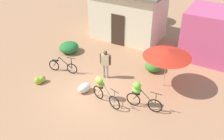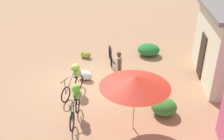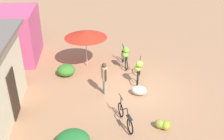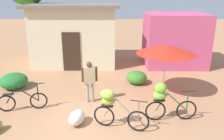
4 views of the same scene
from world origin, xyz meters
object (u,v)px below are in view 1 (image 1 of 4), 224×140
(bicycle_leftmost, at_px, (63,66))
(bicycle_near_pile, at_px, (102,88))
(produce_sack, at_px, (84,88))
(banana_pile_on_ground, at_px, (40,80))
(person_vendor, at_px, (105,62))
(bicycle_center_loaded, at_px, (140,93))
(building_low, at_px, (128,13))
(market_umbrella, at_px, (167,53))
(shop_pink, at_px, (214,35))

(bicycle_leftmost, relative_size, bicycle_near_pile, 0.99)
(bicycle_leftmost, bearing_deg, bicycle_near_pile, -18.93)
(produce_sack, bearing_deg, banana_pile_on_ground, -168.01)
(produce_sack, distance_m, person_vendor, 1.73)
(banana_pile_on_ground, relative_size, produce_sack, 0.99)
(bicycle_center_loaded, distance_m, person_vendor, 2.76)
(bicycle_center_loaded, bearing_deg, building_low, 120.47)
(bicycle_leftmost, relative_size, bicycle_center_loaded, 0.99)
(building_low, height_order, bicycle_near_pile, building_low)
(banana_pile_on_ground, bearing_deg, market_umbrella, 27.37)
(bicycle_leftmost, bearing_deg, person_vendor, 16.12)
(banana_pile_on_ground, bearing_deg, building_low, 79.39)
(bicycle_center_loaded, xyz_separation_m, produce_sack, (-2.71, -0.29, -0.51))
(bicycle_near_pile, height_order, bicycle_center_loaded, bicycle_center_loaded)
(shop_pink, distance_m, bicycle_near_pile, 7.48)
(bicycle_leftmost, height_order, bicycle_center_loaded, bicycle_center_loaded)
(building_low, xyz_separation_m, shop_pink, (5.49, -0.15, -0.26))
(bicycle_leftmost, bearing_deg, produce_sack, -24.44)
(market_umbrella, xyz_separation_m, banana_pile_on_ground, (-5.47, -2.83, -1.66))
(bicycle_near_pile, height_order, person_vendor, person_vendor)
(bicycle_near_pile, distance_m, produce_sack, 1.23)
(banana_pile_on_ground, relative_size, person_vendor, 0.45)
(market_umbrella, height_order, bicycle_near_pile, market_umbrella)
(building_low, xyz_separation_m, person_vendor, (1.28, -5.09, -0.71))
(market_umbrella, distance_m, banana_pile_on_ground, 6.37)
(building_low, bearing_deg, bicycle_near_pile, -72.59)
(market_umbrella, relative_size, banana_pile_on_ground, 3.23)
(bicycle_center_loaded, bearing_deg, person_vendor, 152.77)
(bicycle_center_loaded, distance_m, produce_sack, 2.77)
(building_low, xyz_separation_m, banana_pile_on_ground, (-1.34, -7.14, -1.49))
(bicycle_near_pile, bearing_deg, bicycle_leftmost, 161.07)
(person_vendor, bearing_deg, bicycle_near_pile, -63.64)
(shop_pink, bearing_deg, banana_pile_on_ground, -134.32)
(bicycle_center_loaded, xyz_separation_m, person_vendor, (-2.45, 1.26, 0.22))
(bicycle_leftmost, distance_m, person_vendor, 2.42)
(shop_pink, distance_m, banana_pile_on_ground, 9.85)
(building_low, bearing_deg, market_umbrella, -46.24)
(shop_pink, distance_m, bicycle_leftmost, 8.60)
(bicycle_leftmost, xyz_separation_m, person_vendor, (2.25, 0.65, 0.61))
(bicycle_leftmost, xyz_separation_m, bicycle_near_pile, (3.09, -1.06, 0.40))
(bicycle_center_loaded, bearing_deg, bicycle_leftmost, 172.58)
(shop_pink, bearing_deg, bicycle_leftmost, -139.12)
(market_umbrella, relative_size, bicycle_leftmost, 1.38)
(shop_pink, relative_size, banana_pile_on_ground, 4.61)
(produce_sack, relative_size, person_vendor, 0.45)
(building_low, distance_m, bicycle_leftmost, 5.96)
(bicycle_leftmost, xyz_separation_m, produce_sack, (1.99, -0.90, -0.12))
(bicycle_leftmost, distance_m, banana_pile_on_ground, 1.47)
(building_low, height_order, shop_pink, building_low)
(bicycle_near_pile, bearing_deg, building_low, 107.41)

